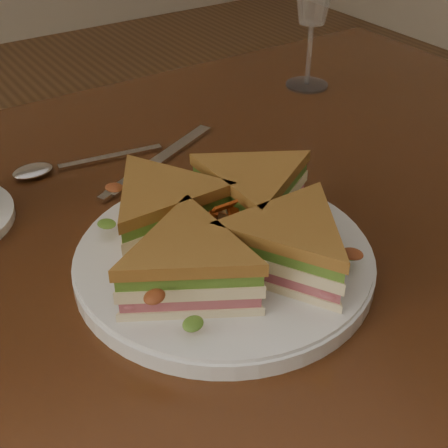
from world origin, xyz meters
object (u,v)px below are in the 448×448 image
object	(u,v)px
plate	(224,260)
spoon	(52,168)
sandwich_wedges	(224,228)
table	(207,291)
knife	(155,164)

from	to	relation	value
plate	spoon	distance (m)	0.28
sandwich_wedges	spoon	xyz separation A→B (m)	(-0.07, 0.27, -0.04)
table	sandwich_wedges	distance (m)	0.17
plate	knife	bearing A→B (deg)	79.57
table	spoon	distance (m)	0.24
plate	knife	xyz separation A→B (m)	(0.04, 0.21, -0.01)
sandwich_wedges	table	bearing A→B (deg)	70.27
plate	sandwich_wedges	size ratio (longest dim) A/B	0.93
sandwich_wedges	plate	bearing A→B (deg)	90.00
plate	sandwich_wedges	xyz separation A→B (m)	(0.00, -0.00, 0.04)
plate	knife	size ratio (longest dim) A/B	1.41
plate	sandwich_wedges	world-z (taller)	sandwich_wedges
sandwich_wedges	knife	xyz separation A→B (m)	(0.04, 0.21, -0.04)
spoon	knife	world-z (taller)	spoon
plate	spoon	xyz separation A→B (m)	(-0.07, 0.27, -0.00)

